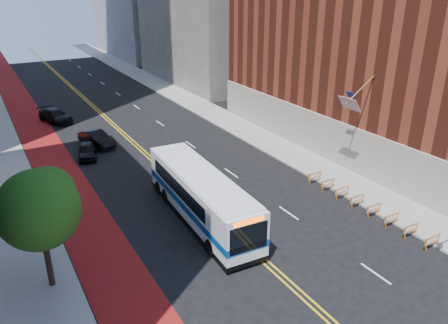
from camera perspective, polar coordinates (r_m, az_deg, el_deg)
The scene contains 14 objects.
ground at distance 25.28m, azimuth 8.15°, elevation -15.14°, with size 160.00×160.00×0.00m, color black.
sidewalk_left at distance 47.87m, azimuth -27.26°, elevation 1.50°, with size 4.00×140.00×0.15m, color gray.
sidewalk_right at distance 53.93m, azimuth -1.21°, elevation 6.31°, with size 4.00×140.00×0.15m, color gray.
bus_lane_paint at distance 48.12m, azimuth -22.69°, elevation 2.32°, with size 3.60×140.00×0.01m, color maroon.
center_line_inner at distance 49.53m, azimuth -13.68°, elevation 4.04°, with size 0.14×140.00×0.01m, color gold.
center_line_outer at distance 49.63m, azimuth -13.28°, elevation 4.11°, with size 0.14×140.00×0.01m, color gold.
lane_dashes at distance 58.25m, azimuth -11.34°, elevation 7.06°, with size 0.14×98.20×0.01m.
brick_building at distance 44.44m, azimuth 22.60°, elevation 15.41°, with size 18.73×36.00×22.00m.
construction_barriers at distance 32.77m, azimuth 17.96°, elevation -5.18°, with size 1.42×10.91×1.00m.
street_tree at distance 23.89m, azimuth -23.01°, elevation -5.35°, with size 4.20×4.20×6.70m.
transit_bus at distance 29.84m, azimuth -3.10°, elevation -4.36°, with size 3.36×12.86×3.50m.
car_a at distance 42.51m, azimuth -17.43°, elevation 1.44°, with size 1.62×4.02×1.37m, color black.
car_b at distance 45.14m, azimuth -16.30°, elevation 2.93°, with size 1.62×4.65×1.53m, color black.
car_c at distance 54.45m, azimuth -21.19°, elevation 5.64°, with size 2.09×5.13×1.49m, color black.
Camera 1 is at (-12.83, -15.32, 15.49)m, focal length 35.00 mm.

